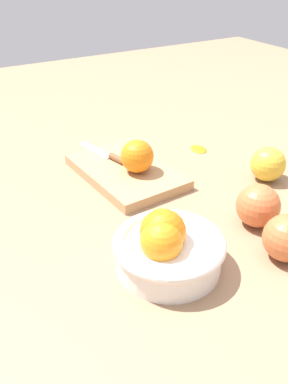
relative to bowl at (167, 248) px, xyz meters
The scene contains 9 objects.
ground_plane 0.21m from the bowl, 43.17° to the right, with size 2.40×2.40×0.00m, color #997556.
bowl is the anchor object (origin of this frame).
cutting_board 0.31m from the bowl, 16.56° to the right, with size 0.26×0.17×0.02m, color tan.
orange_on_board 0.29m from the bowl, 20.50° to the right, with size 0.07×0.07×0.07m, color orange.
knife 0.37m from the bowl, 11.96° to the right, with size 0.15×0.05×0.01m.
apple_front_left 0.20m from the bowl, 85.26° to the right, with size 0.08×0.08×0.08m, color #CC6638.
apple_front_center 0.36m from the bowl, 69.14° to the right, with size 0.07×0.07×0.07m, color gold.
apple_front_left_3 0.19m from the bowl, 113.20° to the right, with size 0.08×0.08×0.08m, color #CC6638.
citrus_peel 0.45m from the bowl, 43.42° to the right, with size 0.05×0.04×0.01m, color orange.
Camera 1 is at (-0.57, 0.43, 0.44)m, focal length 39.47 mm.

